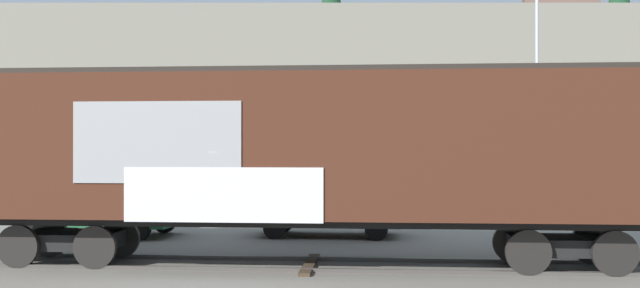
{
  "coord_description": "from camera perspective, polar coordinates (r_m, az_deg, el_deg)",
  "views": [
    {
      "loc": [
        0.97,
        -14.64,
        2.59
      ],
      "look_at": [
        1.0,
        2.79,
        2.67
      ],
      "focal_mm": 37.8,
      "sensor_mm": 36.0,
      "label": 1
    }
  ],
  "objects": [
    {
      "name": "flagpole",
      "position": [
        26.47,
        17.89,
        7.83
      ],
      "size": [
        0.76,
        1.34,
        10.04
      ],
      "color": "silver",
      "rests_on": "ground_plane"
    },
    {
      "name": "freight_car",
      "position": [
        14.64,
        -1.03,
        -0.48
      ],
      "size": [
        15.85,
        3.91,
        4.35
      ],
      "color": "#472316",
      "rests_on": "ground_plane"
    },
    {
      "name": "hillside",
      "position": [
        70.86,
        -0.93,
        3.27
      ],
      "size": [
        138.27,
        37.08,
        18.74
      ],
      "color": "gray",
      "rests_on": "ground_plane"
    },
    {
      "name": "parked_car_black",
      "position": [
        19.69,
        0.4,
        -5.37
      ],
      "size": [
        4.34,
        2.28,
        1.68
      ],
      "color": "black",
      "rests_on": "ground_plane"
    },
    {
      "name": "track",
      "position": [
        15.27,
        -10.09,
        -9.86
      ],
      "size": [
        59.94,
        6.4,
        0.08
      ],
      "color": "#4C4742",
      "rests_on": "ground_plane"
    },
    {
      "name": "ground_plane",
      "position": [
        14.9,
        -3.91,
        -10.26
      ],
      "size": [
        260.0,
        260.0,
        0.0
      ],
      "primitive_type": "plane",
      "color": "slate"
    },
    {
      "name": "parked_car_green",
      "position": [
        20.85,
        -18.2,
        -5.23
      ],
      "size": [
        4.82,
        2.63,
        1.53
      ],
      "color": "#1E5933",
      "rests_on": "ground_plane"
    }
  ]
}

